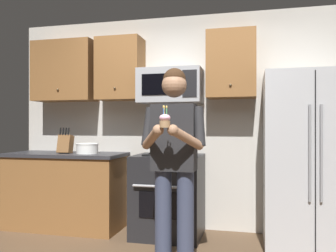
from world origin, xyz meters
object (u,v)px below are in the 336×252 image
at_px(refrigerator, 309,160).
at_px(knife_block, 65,144).
at_px(oven_range, 168,195).
at_px(person, 174,155).
at_px(microwave, 171,86).
at_px(cupcake, 165,120).
at_px(bowl_large_white, 87,148).

height_order(refrigerator, knife_block, refrigerator).
bearing_deg(oven_range, knife_block, -178.68).
bearing_deg(person, knife_block, 151.06).
distance_m(microwave, refrigerator, 1.72).
height_order(oven_range, refrigerator, refrigerator).
distance_m(oven_range, refrigerator, 1.56).
relative_size(microwave, cupcake, 4.26).
bearing_deg(knife_block, microwave, 6.62).
relative_size(bowl_large_white, cupcake, 1.54).
bearing_deg(oven_range, person, -73.43).
bearing_deg(person, cupcake, -90.00).
bearing_deg(cupcake, person, 90.00).
xyz_separation_m(knife_block, bowl_large_white, (0.29, 0.01, -0.05)).
height_order(microwave, refrigerator, microwave).
bearing_deg(bowl_large_white, cupcake, -43.44).
height_order(oven_range, bowl_large_white, bowl_large_white).
xyz_separation_m(oven_range, bowl_large_white, (-0.99, -0.02, 0.52)).
relative_size(oven_range, cupcake, 5.36).
relative_size(refrigerator, bowl_large_white, 6.70).
bearing_deg(person, refrigerator, 34.31).
distance_m(refrigerator, knife_block, 2.79).
bearing_deg(microwave, knife_block, -173.38).
relative_size(refrigerator, person, 1.02).
xyz_separation_m(knife_block, cupcake, (1.54, -1.18, 0.26)).
relative_size(microwave, bowl_large_white, 2.76).
height_order(microwave, person, microwave).
height_order(person, cupcake, person).
relative_size(person, cupcake, 10.13).
bearing_deg(refrigerator, knife_block, 179.80).
relative_size(oven_range, bowl_large_white, 3.47).
bearing_deg(microwave, oven_range, -90.02).
distance_m(bowl_large_white, cupcake, 1.76).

